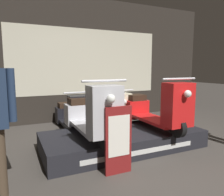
% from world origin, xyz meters
% --- Properties ---
extents(ground_plane, '(30.00, 30.00, 0.00)m').
position_xyz_m(ground_plane, '(0.00, 0.00, 0.00)').
color(ground_plane, '#423D38').
extents(shop_wall_back, '(7.36, 0.09, 3.20)m').
position_xyz_m(shop_wall_back, '(0.00, 3.35, 1.60)').
color(shop_wall_back, '#28231E').
rests_on(shop_wall_back, ground_plane).
extents(display_platform, '(2.74, 1.18, 0.30)m').
position_xyz_m(display_platform, '(-0.18, 0.94, 0.15)').
color(display_platform, black).
rests_on(display_platform, ground_plane).
extents(scooter_display_left, '(0.62, 1.69, 0.94)m').
position_xyz_m(scooter_display_left, '(-0.80, 0.88, 0.66)').
color(scooter_display_left, black).
rests_on(scooter_display_left, display_platform).
extents(scooter_display_right, '(0.62, 1.69, 0.94)m').
position_xyz_m(scooter_display_right, '(0.43, 0.88, 0.66)').
color(scooter_display_right, black).
rests_on(scooter_display_right, display_platform).
extents(scooter_backrow_0, '(0.62, 1.69, 0.94)m').
position_xyz_m(scooter_backrow_0, '(-0.72, 2.29, 0.36)').
color(scooter_backrow_0, black).
rests_on(scooter_backrow_0, ground_plane).
extents(scooter_backrow_1, '(0.62, 1.69, 0.94)m').
position_xyz_m(scooter_backrow_1, '(0.14, 2.29, 0.36)').
color(scooter_backrow_1, black).
rests_on(scooter_backrow_1, ground_plane).
extents(price_sign_board, '(0.37, 0.04, 0.90)m').
position_xyz_m(price_sign_board, '(-0.68, 0.14, 0.45)').
color(price_sign_board, maroon).
rests_on(price_sign_board, ground_plane).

